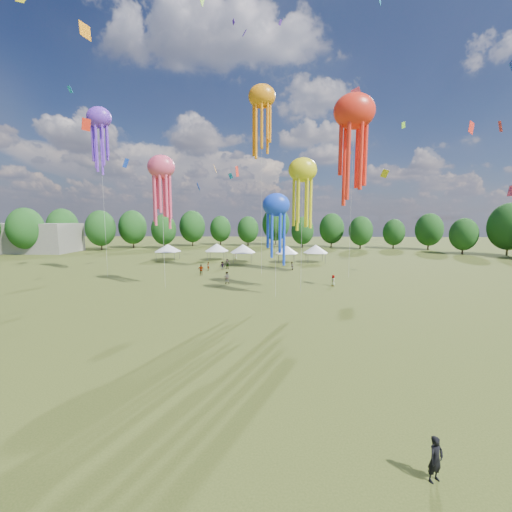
{
  "coord_description": "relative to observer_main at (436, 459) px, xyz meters",
  "views": [
    {
      "loc": [
        2.41,
        -14.13,
        9.47
      ],
      "look_at": [
        1.25,
        15.0,
        6.0
      ],
      "focal_mm": 22.38,
      "sensor_mm": 36.0,
      "label": 1
    }
  ],
  "objects": [
    {
      "name": "spectator_near",
      "position": [
        -12.12,
        34.54,
        0.04
      ],
      "size": [
        0.9,
        0.72,
        1.77
      ],
      "primitive_type": "imported",
      "rotation": [
        0.0,
        0.0,
        3.08
      ],
      "color": "gray",
      "rests_on": "ground"
    },
    {
      "name": "show_kites",
      "position": [
        -3.75,
        38.1,
        19.96
      ],
      "size": [
        44.45,
        17.86,
        30.55
      ],
      "color": "#F2476B",
      "rests_on": "ground"
    },
    {
      "name": "festival_tents",
      "position": [
        -12.31,
        58.66,
        2.04
      ],
      "size": [
        38.32,
        9.07,
        3.91
      ],
      "color": "#47474C",
      "rests_on": "ground"
    },
    {
      "name": "hangar",
      "position": [
        -80.46,
        75.36,
        3.15
      ],
      "size": [
        40.0,
        12.0,
        8.0
      ],
      "primitive_type": "cube",
      "color": "gray",
      "rests_on": "ground"
    },
    {
      "name": "observer_main",
      "position": [
        0.0,
        0.0,
        0.0
      ],
      "size": [
        0.73,
        0.64,
        1.69
      ],
      "primitive_type": "imported",
      "rotation": [
        0.0,
        0.0,
        0.48
      ],
      "color": "black",
      "rests_on": "ground"
    },
    {
      "name": "small_kites",
      "position": [
        -8.15,
        44.38,
        28.35
      ],
      "size": [
        80.22,
        60.99,
        43.2
      ],
      "color": "#F2476B",
      "rests_on": "ground"
    },
    {
      "name": "treeline",
      "position": [
        -12.32,
        65.87,
        5.7
      ],
      "size": [
        201.57,
        95.24,
        13.43
      ],
      "color": "#38281C",
      "rests_on": "ground"
    },
    {
      "name": "spectators_far",
      "position": [
        -11.52,
        46.89,
        0.0
      ],
      "size": [
        21.15,
        29.34,
        1.85
      ],
      "color": "gray",
      "rests_on": "ground"
    },
    {
      "name": "ground",
      "position": [
        -8.46,
        3.36,
        -0.85
      ],
      "size": [
        300.0,
        300.0,
        0.0
      ],
      "primitive_type": "plane",
      "color": "#384416",
      "rests_on": "ground"
    }
  ]
}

